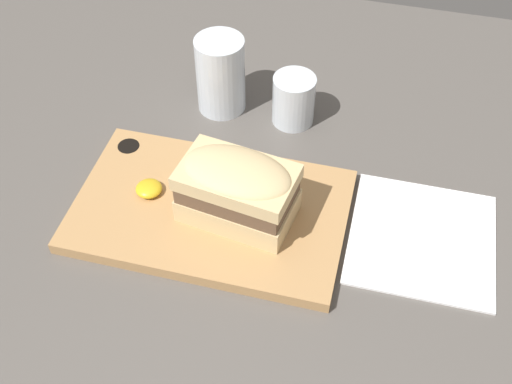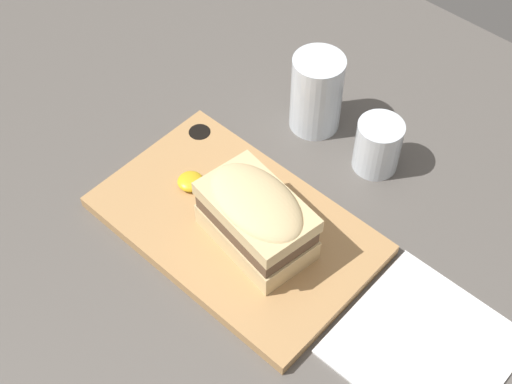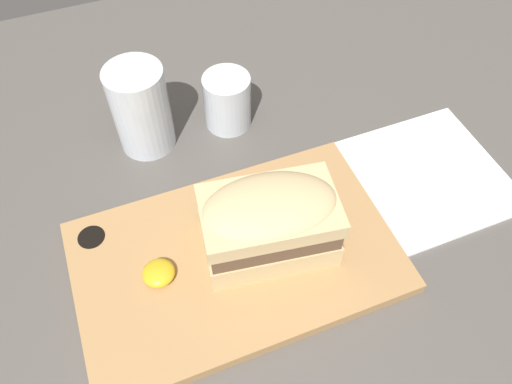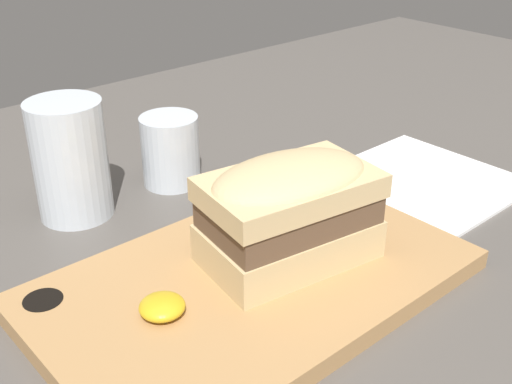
# 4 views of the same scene
# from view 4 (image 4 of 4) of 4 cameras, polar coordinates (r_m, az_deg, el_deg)

# --- Properties ---
(dining_table) EXTENTS (1.96, 1.11, 0.02)m
(dining_table) POSITION_cam_4_polar(r_m,az_deg,el_deg) (0.64, -1.79, -6.17)
(dining_table) COLOR #56514C
(dining_table) RESTS_ON ground
(serving_board) EXTENTS (0.38, 0.24, 0.02)m
(serving_board) POSITION_cam_4_polar(r_m,az_deg,el_deg) (0.57, -0.42, -7.98)
(serving_board) COLOR tan
(serving_board) RESTS_ON dining_table
(sandwich) EXTENTS (0.16, 0.11, 0.10)m
(sandwich) POSITION_cam_4_polar(r_m,az_deg,el_deg) (0.56, 2.99, -1.38)
(sandwich) COLOR #DBBC84
(sandwich) RESTS_ON serving_board
(mustard_dollop) EXTENTS (0.04, 0.04, 0.01)m
(mustard_dollop) POSITION_cam_4_polar(r_m,az_deg,el_deg) (0.52, -8.34, -10.04)
(mustard_dollop) COLOR gold
(mustard_dollop) RESTS_ON serving_board
(water_glass) EXTENTS (0.08, 0.08, 0.13)m
(water_glass) POSITION_cam_4_polar(r_m,az_deg,el_deg) (0.70, -16.09, 2.12)
(water_glass) COLOR silver
(water_glass) RESTS_ON dining_table
(wine_glass) EXTENTS (0.07, 0.07, 0.08)m
(wine_glass) POSITION_cam_4_polar(r_m,az_deg,el_deg) (0.76, -7.60, 3.38)
(wine_glass) COLOR silver
(wine_glass) RESTS_ON dining_table
(napkin) EXTENTS (0.20, 0.20, 0.00)m
(napkin) POSITION_cam_4_polar(r_m,az_deg,el_deg) (0.79, 14.56, 0.94)
(napkin) COLOR white
(napkin) RESTS_ON dining_table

